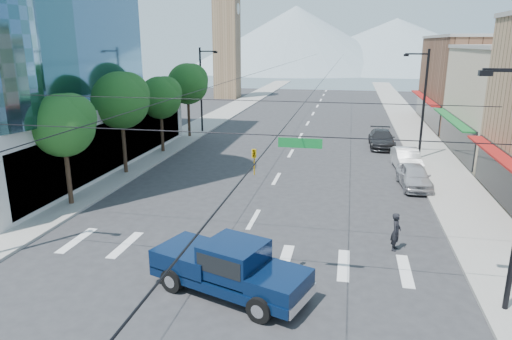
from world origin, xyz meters
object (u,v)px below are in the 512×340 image
object	(u,v)px
pickup_truck	(229,266)
parked_car_far	(382,139)
parked_car_mid	(406,159)
parked_car_near	(414,176)
pedestrian	(396,232)

from	to	relation	value
pickup_truck	parked_car_far	distance (m)	28.85
parked_car_mid	pickup_truck	bearing A→B (deg)	-118.12
parked_car_near	parked_car_mid	distance (m)	4.67
parked_car_near	parked_car_far	world-z (taller)	parked_car_far
parked_car_near	parked_car_mid	size ratio (longest dim) A/B	0.95
pickup_truck	pedestrian	distance (m)	8.51
pedestrian	parked_car_mid	bearing A→B (deg)	7.50
pedestrian	pickup_truck	bearing A→B (deg)	143.66
pickup_truck	pedestrian	world-z (taller)	pickup_truck
parked_car_far	pedestrian	bearing A→B (deg)	-92.51
parked_car_far	parked_car_near	bearing A→B (deg)	-84.31
pedestrian	parked_car_far	size ratio (longest dim) A/B	0.33
pickup_truck	parked_car_far	bearing A→B (deg)	94.53
pickup_truck	parked_car_near	distance (m)	17.85
pickup_truck	parked_car_mid	distance (m)	22.04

